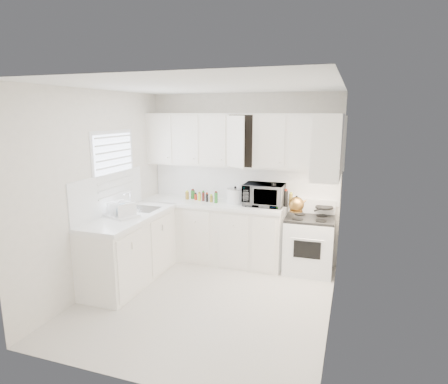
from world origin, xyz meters
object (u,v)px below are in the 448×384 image
at_px(stove, 309,237).
at_px(tea_kettle, 296,203).
at_px(dish_rack, 121,208).
at_px(utensil_crock, 273,196).
at_px(microwave, 264,192).
at_px(rice_cooker, 235,195).

distance_m(stove, tea_kettle, 0.59).
bearing_deg(dish_rack, utensil_crock, 50.91).
bearing_deg(microwave, utensil_crock, -38.93).
relative_size(stove, dish_rack, 2.54).
relative_size(stove, rice_cooker, 4.05).
relative_size(utensil_crock, dish_rack, 0.91).
relative_size(rice_cooker, utensil_crock, 0.69).
relative_size(tea_kettle, microwave, 0.45).
xyz_separation_m(tea_kettle, dish_rack, (-2.17, -1.04, 0.00)).
bearing_deg(dish_rack, microwave, 56.55).
height_order(microwave, dish_rack, microwave).
relative_size(stove, tea_kettle, 3.95).
xyz_separation_m(tea_kettle, utensil_crock, (-0.34, 0.05, 0.08)).
distance_m(rice_cooker, utensil_crock, 0.64).
relative_size(rice_cooker, dish_rack, 0.63).
distance_m(stove, microwave, 0.93).
xyz_separation_m(microwave, rice_cooker, (-0.45, 0.00, -0.07)).
bearing_deg(rice_cooker, tea_kettle, -23.41).
xyz_separation_m(tea_kettle, rice_cooker, (-0.96, 0.19, 0.02)).
height_order(stove, utensil_crock, utensil_crock).
distance_m(utensil_crock, dish_rack, 2.13).
distance_m(tea_kettle, microwave, 0.55).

